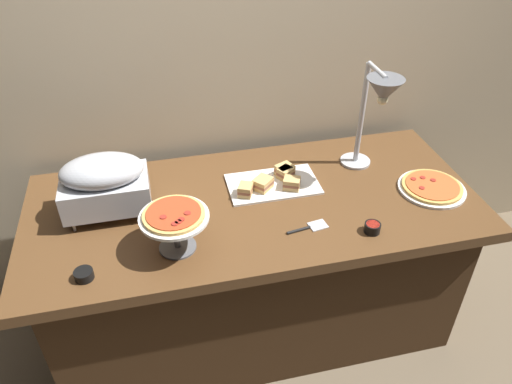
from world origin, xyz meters
name	(u,v)px	position (x,y,z in m)	size (l,w,h in m)	color
ground_plane	(255,319)	(0.00, 0.00, 0.00)	(8.00, 8.00, 0.00)	brown
back_wall	(229,58)	(0.00, 0.50, 1.20)	(4.40, 0.04, 2.40)	#C6B593
buffet_table	(255,265)	(0.00, 0.00, 0.39)	(1.90, 0.84, 0.76)	brown
chafing_dish	(104,182)	(-0.59, 0.07, 0.91)	(0.34, 0.22, 0.26)	#B7BABF
heat_lamp	(379,99)	(0.53, 0.06, 1.15)	(0.15, 0.31, 0.50)	#B7BABF
pizza_plate_front	(432,187)	(0.77, -0.09, 0.77)	(0.29, 0.29, 0.03)	white
pizza_plate_center	(174,219)	(-0.34, -0.21, 0.90)	(0.25, 0.25, 0.17)	#595B60
sandwich_platter	(274,182)	(0.11, 0.09, 0.78)	(0.40, 0.23, 0.06)	white
sauce_cup_near	(372,227)	(0.40, -0.29, 0.78)	(0.06, 0.06, 0.04)	black
sauce_cup_far	(84,274)	(-0.68, -0.29, 0.78)	(0.07, 0.07, 0.03)	black
serving_spatula	(309,228)	(0.17, -0.22, 0.76)	(0.17, 0.07, 0.01)	#B7BABF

